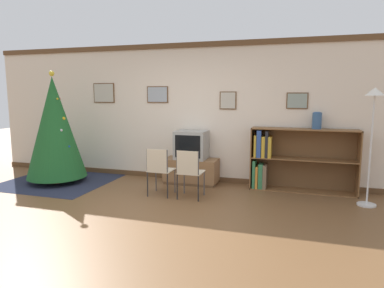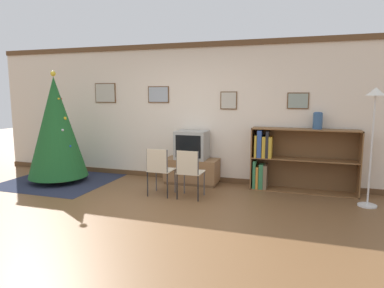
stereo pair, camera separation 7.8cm
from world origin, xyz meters
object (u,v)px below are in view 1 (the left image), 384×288
television (191,145)px  vase (317,120)px  folding_chair_left (159,169)px  bookshelf (285,160)px  folding_chair_right (189,171)px  standing_lamp (373,116)px  tv_console (191,171)px  christmas_tree (55,128)px

television → vase: bearing=3.0°
folding_chair_left → bookshelf: bearing=27.3°
folding_chair_right → standing_lamp: (2.74, 0.49, 0.92)m
tv_console → standing_lamp: 3.25m
tv_console → bookshelf: 1.77m
folding_chair_right → bookshelf: (1.47, 1.04, 0.08)m
folding_chair_left → television: bearing=74.4°
vase → television: bearing=-177.0°
folding_chair_right → vase: vase is taller
television → standing_lamp: 3.11m
tv_console → vase: (2.25, 0.11, 1.02)m
bookshelf → standing_lamp: 1.62m
bookshelf → vase: size_ratio=6.22×
christmas_tree → folding_chair_right: christmas_tree is taller
bookshelf → vase: vase is taller
christmas_tree → tv_console: (2.56, 0.67, -0.83)m
tv_console → folding_chair_left: 1.02m
folding_chair_right → christmas_tree: bearing=174.3°
bookshelf → vase: bearing=3.8°
folding_chair_left → vase: bearing=23.1°
tv_console → bookshelf: (1.74, 0.08, 0.31)m
tv_console → folding_chair_right: (0.27, -0.96, 0.23)m
television → folding_chair_left: size_ratio=0.72×
television → tv_console: bearing=90.0°
tv_console → vase: bearing=2.9°
christmas_tree → standing_lamp: (5.57, 0.21, 0.32)m
television → vase: (2.25, 0.12, 0.51)m
folding_chair_left → vase: 2.84m
bookshelf → standing_lamp: bearing=-23.1°
television → bookshelf: size_ratio=0.33×
christmas_tree → folding_chair_right: bearing=-5.7°
tv_console → vase: vase is taller
television → folding_chair_right: 1.03m
folding_chair_left → standing_lamp: bearing=8.6°
folding_chair_right → vase: 2.39m
christmas_tree → vase: christmas_tree is taller
christmas_tree → tv_console: christmas_tree is taller
folding_chair_left → vase: vase is taller
television → folding_chair_left: (-0.27, -0.95, -0.28)m
standing_lamp → folding_chair_right: bearing=-169.8°
christmas_tree → folding_chair_right: (2.82, -0.28, -0.60)m
vase → folding_chair_left: bearing=-156.9°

